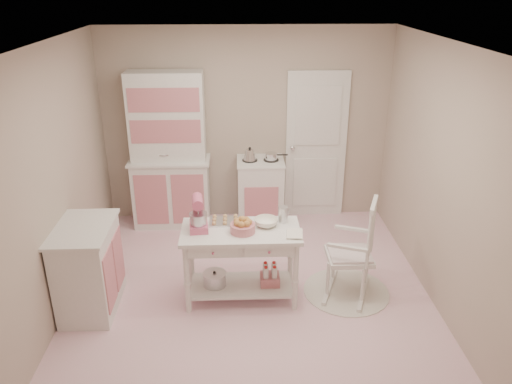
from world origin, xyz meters
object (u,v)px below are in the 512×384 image
Objects in this scene: work_table at (241,264)px; bread_basket at (243,228)px; stove at (260,192)px; stand_mixer at (198,214)px; rocking_chair at (350,247)px; hutch at (169,151)px; base_cabinet at (89,268)px.

bread_basket is (0.02, -0.05, 0.45)m from work_table.
stove is 1.92m from stand_mixer.
stove is 1.76m from work_table.
work_table is at bearing -99.23° from stove.
stand_mixer reaches higher than rocking_chair.
base_cabinet is at bearing -107.77° from hutch.
stand_mixer reaches higher than stove.
hutch reaches higher than stove.
rocking_chair is at bearing 4.59° from bread_basket.
rocking_chair is 0.92× the size of work_table.
rocking_chair reaches higher than work_table.
base_cabinet is (-0.61, -1.90, -0.58)m from hutch.
hutch is at bearing 100.14° from stand_mixer.
work_table is at bearing 111.80° from bread_basket.
stand_mixer is at bearing -158.56° from rocking_chair.
work_table is (0.92, -1.79, -0.64)m from hutch.
bread_basket is at bearing -62.93° from hutch.
stand_mixer is (-0.42, 0.02, 0.57)m from work_table.
rocking_chair is at bearing -63.34° from stove.
stove is 1.90m from rocking_chair.
stove is at bearing 81.65° from bread_basket.
base_cabinet is 0.77× the size of work_table.
stand_mixer reaches higher than work_table.
rocking_chair is (0.85, -1.70, 0.09)m from stove.
hutch is at bearing 117.07° from bread_basket.
stand_mixer is (-1.55, -0.02, 0.42)m from rocking_chair.
work_table is at bearing -157.28° from rocking_chair.
hutch is 2.07m from bread_basket.
rocking_chair is 1.61m from stand_mixer.
rocking_chair is 1.14m from work_table.
hutch is 1.89× the size of rocking_chair.
hutch is at bearing 177.61° from stove.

